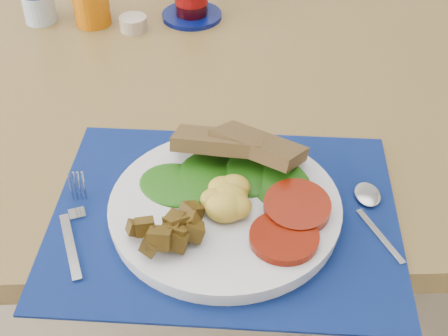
% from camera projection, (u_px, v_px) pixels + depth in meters
% --- Properties ---
extents(table, '(1.40, 0.90, 0.75)m').
position_uv_depth(table, '(164.00, 123.00, 1.18)').
color(table, brown).
rests_on(table, ground).
extents(chair_far, '(0.46, 0.44, 1.02)m').
position_uv_depth(chair_far, '(207.00, 12.00, 1.83)').
color(chair_far, brown).
rests_on(chair_far, ground).
extents(placemat, '(0.51, 0.42, 0.00)m').
position_uv_depth(placemat, '(225.00, 215.00, 0.87)').
color(placemat, black).
rests_on(placemat, table).
extents(breakfast_plate, '(0.31, 0.31, 0.08)m').
position_uv_depth(breakfast_plate, '(221.00, 205.00, 0.85)').
color(breakfast_plate, silver).
rests_on(breakfast_plate, placemat).
extents(fork, '(0.05, 0.17, 0.00)m').
position_uv_depth(fork, '(75.00, 225.00, 0.85)').
color(fork, '#B2B5BA').
rests_on(fork, placemat).
extents(spoon, '(0.05, 0.16, 0.00)m').
position_uv_depth(spoon, '(371.00, 209.00, 0.87)').
color(spoon, '#B2B5BA').
rests_on(spoon, placemat).
extents(juice_glass, '(0.07, 0.07, 0.10)m').
position_uv_depth(juice_glass, '(91.00, 0.00, 1.27)').
color(juice_glass, '#B95A04').
rests_on(juice_glass, table).
extents(ramekin, '(0.06, 0.06, 0.03)m').
position_uv_depth(ramekin, '(133.00, 23.00, 1.28)').
color(ramekin, tan).
rests_on(ramekin, table).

